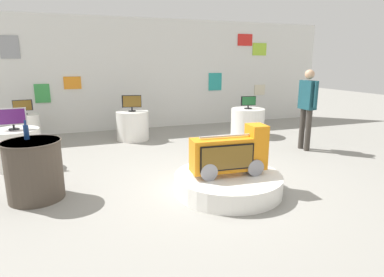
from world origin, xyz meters
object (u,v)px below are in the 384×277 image
(display_pedestal_far_right, at_px, (133,126))
(shopper_browsing_near_truck, at_px, (307,103))
(novelty_firetruck_tv, at_px, (230,155))
(display_pedestal_right_rear, at_px, (26,130))
(tv_on_left_rear, at_px, (12,118))
(side_table_round, at_px, (34,170))
(bottle_on_side_table, at_px, (26,132))
(tv_on_center_rear, at_px, (248,102))
(main_display_pedestal, at_px, (228,183))
(display_pedestal_center_rear, at_px, (248,122))
(tv_on_right_rear, at_px, (23,106))
(tv_on_far_right, at_px, (132,102))
(display_pedestal_left_rear, at_px, (17,149))

(display_pedestal_far_right, xyz_separation_m, shopper_browsing_near_truck, (3.40, -2.21, 0.67))
(novelty_firetruck_tv, distance_m, display_pedestal_right_rear, 5.24)
(tv_on_left_rear, bearing_deg, display_pedestal_right_rear, 92.17)
(display_pedestal_right_rear, distance_m, side_table_round, 3.47)
(bottle_on_side_table, bearing_deg, tv_on_center_rear, 26.31)
(main_display_pedestal, height_order, tv_on_left_rear, tv_on_left_rear)
(side_table_round, bearing_deg, tv_on_left_rear, 105.82)
(tv_on_left_rear, height_order, bottle_on_side_table, bottle_on_side_table)
(display_pedestal_center_rear, distance_m, shopper_browsing_near_truck, 1.84)
(bottle_on_side_table, distance_m, shopper_browsing_near_truck, 5.41)
(display_pedestal_center_rear, xyz_separation_m, tv_on_right_rear, (-5.33, 0.89, 0.55))
(display_pedestal_far_right, height_order, bottle_on_side_table, bottle_on_side_table)
(display_pedestal_far_right, bearing_deg, tv_on_far_right, -76.48)
(display_pedestal_right_rear, bearing_deg, side_table_round, -81.17)
(novelty_firetruck_tv, relative_size, display_pedestal_right_rear, 1.60)
(display_pedestal_far_right, bearing_deg, tv_on_center_rear, -11.12)
(tv_on_center_rear, bearing_deg, tv_on_left_rear, -170.42)
(tv_on_center_rear, bearing_deg, display_pedestal_right_rear, 170.43)
(tv_on_left_rear, bearing_deg, main_display_pedestal, -36.77)
(tv_on_right_rear, bearing_deg, tv_on_center_rear, -9.53)
(shopper_browsing_near_truck, bearing_deg, novelty_firetruck_tv, -148.59)
(tv_on_center_rear, bearing_deg, side_table_round, -152.20)
(display_pedestal_left_rear, relative_size, tv_on_far_right, 1.79)
(display_pedestal_left_rear, height_order, bottle_on_side_table, bottle_on_side_table)
(tv_on_far_right, xyz_separation_m, shopper_browsing_near_truck, (3.40, -2.20, 0.09))
(display_pedestal_right_rear, distance_m, shopper_browsing_near_truck, 6.39)
(display_pedestal_left_rear, xyz_separation_m, tv_on_right_rear, (-0.07, 1.78, 0.55))
(display_pedestal_center_rear, distance_m, display_pedestal_right_rear, 5.40)
(novelty_firetruck_tv, xyz_separation_m, display_pedestal_left_rear, (-3.15, 2.35, -0.22))
(display_pedestal_right_rear, relative_size, shopper_browsing_near_truck, 0.41)
(tv_on_far_right, xyz_separation_m, bottle_on_side_table, (-1.96, -2.97, 0.02))
(side_table_round, distance_m, shopper_browsing_near_truck, 5.40)
(shopper_browsing_near_truck, bearing_deg, display_pedestal_far_right, 147.01)
(tv_on_left_rear, relative_size, tv_on_right_rear, 1.11)
(display_pedestal_center_rear, xyz_separation_m, bottle_on_side_table, (-4.86, -2.41, 0.60))
(tv_on_left_rear, bearing_deg, bottle_on_side_table, -75.06)
(main_display_pedestal, relative_size, tv_on_center_rear, 4.05)
(display_pedestal_right_rear, xyz_separation_m, tv_on_right_rear, (-0.00, -0.00, 0.55))
(shopper_browsing_near_truck, bearing_deg, tv_on_far_right, 147.05)
(display_pedestal_right_rear, relative_size, display_pedestal_far_right, 0.90)
(display_pedestal_far_right, bearing_deg, bottle_on_side_table, -123.37)
(tv_on_center_rear, xyz_separation_m, display_pedestal_far_right, (-2.90, 0.57, -0.53))
(side_table_round, xyz_separation_m, shopper_browsing_near_truck, (5.30, 0.89, 0.59))
(tv_on_right_rear, distance_m, tv_on_far_right, 2.45)
(display_pedestal_right_rear, distance_m, display_pedestal_far_right, 2.45)
(tv_on_center_rear, height_order, tv_on_far_right, tv_on_far_right)
(tv_on_center_rear, height_order, tv_on_right_rear, tv_on_right_rear)
(side_table_round, bearing_deg, display_pedestal_right_rear, 98.83)
(main_display_pedestal, xyz_separation_m, shopper_browsing_near_truck, (2.63, 1.59, 0.89))
(novelty_firetruck_tv, relative_size, tv_on_right_rear, 2.77)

